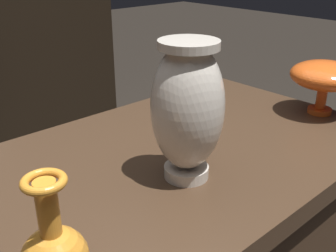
{
  "coord_description": "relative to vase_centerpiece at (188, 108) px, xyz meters",
  "views": [
    {
      "loc": [
        -0.51,
        -0.61,
        1.23
      ],
      "look_at": [
        0.01,
        -0.05,
        0.9
      ],
      "focal_mm": 43.14,
      "sensor_mm": 36.0,
      "label": 1
    }
  ],
  "objects": [
    {
      "name": "vase_tall_behind",
      "position": [
        0.53,
        -0.01,
        -0.04
      ],
      "size": [
        0.19,
        0.19,
        0.15
      ],
      "color": "#E55B1E",
      "rests_on": "display_plinth"
    },
    {
      "name": "vase_centerpiece",
      "position": [
        0.0,
        0.0,
        0.0
      ],
      "size": [
        0.14,
        0.14,
        0.28
      ],
      "color": "silver",
      "rests_on": "display_plinth"
    }
  ]
}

